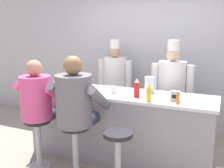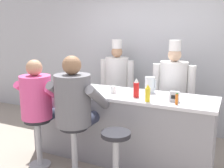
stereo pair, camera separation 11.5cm
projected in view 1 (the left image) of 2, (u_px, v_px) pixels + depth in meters
The scene contains 15 objects.
wall_back at pixel (148, 56), 4.79m from camera, with size 10.00×0.06×2.70m.
diner_counter at pixel (119, 126), 3.70m from camera, with size 2.58×0.71×0.97m.
ketchup_bottle_red at pixel (137, 88), 3.35m from camera, with size 0.07×0.07×0.25m.
mustard_bottle_yellow at pixel (149, 93), 3.15m from camera, with size 0.06×0.06×0.22m.
hot_sauce_bottle_orange at pixel (178, 98), 3.05m from camera, with size 0.03×0.03×0.13m.
water_pitcher_clear at pixel (150, 84), 3.61m from camera, with size 0.16×0.14×0.22m.
breakfast_plate at pixel (87, 89), 3.74m from camera, with size 0.28×0.28×0.05m.
cereal_bowl at pixel (67, 88), 3.78m from camera, with size 0.17×0.17×0.06m.
coffee_mug_white at pixel (114, 90), 3.55m from camera, with size 0.13×0.08×0.10m.
napkin_dispenser_chrome at pixel (175, 96), 3.17m from camera, with size 0.11×0.07×0.13m.
diner_seated_pink at pixel (38, 101), 3.39m from camera, with size 0.60×0.60×1.45m.
diner_seated_grey at pixel (76, 103), 3.17m from camera, with size 0.66×0.66×1.52m.
empty_stool_round at pixel (118, 150), 3.01m from camera, with size 0.34×0.34×0.68m.
cook_in_whites_near at pixel (115, 81), 4.73m from camera, with size 0.64×0.41×1.65m.
cook_in_whites_far at pixel (172, 89), 4.04m from camera, with size 0.65×0.42×1.67m.
Camera 1 is at (1.30, -2.89, 1.82)m, focal length 42.00 mm.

